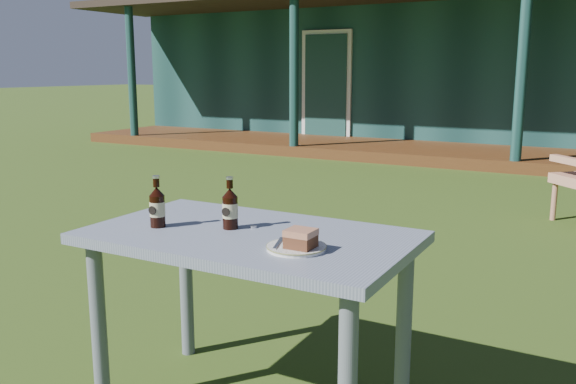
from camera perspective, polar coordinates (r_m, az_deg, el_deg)
The scene contains 9 objects.
ground at distance 3.87m, azimuth 9.43°, elevation -8.62°, with size 80.00×80.00×0.00m, color #334916.
pavilion at distance 12.89m, azimuth 24.08°, elevation 11.70°, with size 15.80×8.30×3.45m.
cafe_table at distance 2.30m, azimuth -3.63°, elevation -6.23°, with size 1.20×0.70×0.72m.
plate at distance 2.05m, azimuth 0.80°, elevation -5.19°, with size 0.20×0.20×0.01m.
cake_slice at distance 2.02m, azimuth 1.20°, elevation -4.36°, with size 0.09×0.09×0.06m.
fork at distance 2.07m, azimuth -0.93°, elevation -4.81°, with size 0.01×0.14×0.00m, color silver.
cola_bottle_near at distance 2.31m, azimuth -5.44°, elevation -1.51°, with size 0.06×0.06×0.20m.
cola_bottle_far at distance 2.38m, azimuth -12.14°, elevation -1.34°, with size 0.06×0.06×0.20m.
bottle_cap at distance 2.33m, azimuth -3.27°, elevation -3.26°, with size 0.03×0.03×0.01m, color silver.
Camera 1 is at (1.18, -3.44, 1.31)m, focal length 38.00 mm.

